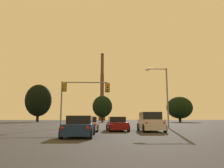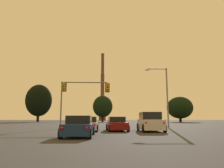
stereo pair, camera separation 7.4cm
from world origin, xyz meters
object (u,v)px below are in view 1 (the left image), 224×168
(street_lamp, at_px, (164,90))
(sedan_center_lane_front, at_px, (117,124))
(sedan_left_lane_front, at_px, (89,124))
(sedan_left_lane_second, at_px, (80,127))
(suv_right_lane_front, at_px, (150,122))
(smokestack, at_px, (102,94))
(traffic_light_overhead_left, at_px, (78,92))

(street_lamp, bearing_deg, sedan_center_lane_front, -136.72)
(sedan_left_lane_front, bearing_deg, sedan_center_lane_front, 5.51)
(sedan_left_lane_second, relative_size, street_lamp, 0.58)
(sedan_center_lane_front, height_order, sedan_left_lane_second, same)
(sedan_left_lane_front, relative_size, street_lamp, 0.58)
(sedan_center_lane_front, bearing_deg, suv_right_lane_front, -23.63)
(sedan_left_lane_front, distance_m, smokestack, 144.31)
(street_lamp, bearing_deg, suv_right_lane_front, -115.20)
(suv_right_lane_front, bearing_deg, sedan_center_lane_front, 160.88)
(sedan_left_lane_second, relative_size, sedan_left_lane_front, 1.00)
(sedan_center_lane_front, relative_size, smokestack, 0.09)
(sedan_left_lane_front, height_order, traffic_light_overhead_left, traffic_light_overhead_left)
(sedan_center_lane_front, bearing_deg, smokestack, 88.17)
(sedan_left_lane_front, bearing_deg, smokestack, 89.24)
(suv_right_lane_front, distance_m, smokestack, 145.30)
(suv_right_lane_front, bearing_deg, street_lamp, 66.55)
(sedan_left_lane_front, xyz_separation_m, traffic_light_overhead_left, (-1.80, 5.64, 3.96))
(sedan_center_lane_front, bearing_deg, traffic_light_overhead_left, 128.55)
(sedan_center_lane_front, height_order, smokestack, smokestack)
(traffic_light_overhead_left, bearing_deg, smokestack, 89.01)
(suv_right_lane_front, bearing_deg, smokestack, 93.95)
(suv_right_lane_front, bearing_deg, sedan_left_lane_front, 173.18)
(traffic_light_overhead_left, height_order, street_lamp, street_lamp)
(sedan_left_lane_second, bearing_deg, traffic_light_overhead_left, 97.78)
(sedan_center_lane_front, height_order, street_lamp, street_lamp)
(traffic_light_overhead_left, relative_size, street_lamp, 0.78)
(suv_right_lane_front, height_order, smokestack, smokestack)
(sedan_left_lane_second, bearing_deg, sedan_center_lane_front, 67.66)
(sedan_center_lane_front, height_order, suv_right_lane_front, suv_right_lane_front)
(suv_right_lane_front, bearing_deg, sedan_left_lane_second, -134.19)
(sedan_left_lane_second, height_order, street_lamp, street_lamp)
(suv_right_lane_front, xyz_separation_m, street_lamp, (3.59, 7.63, 4.14))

